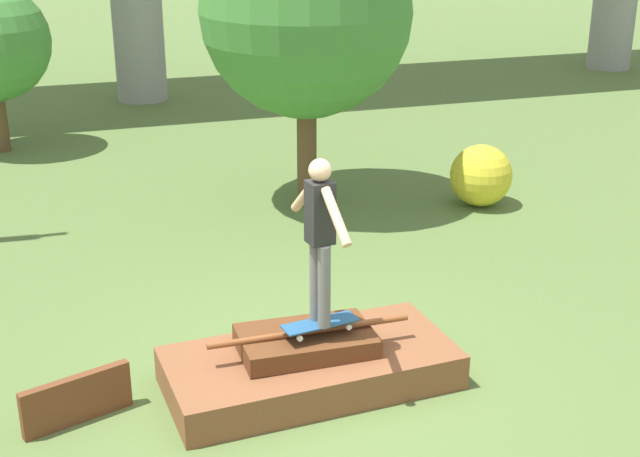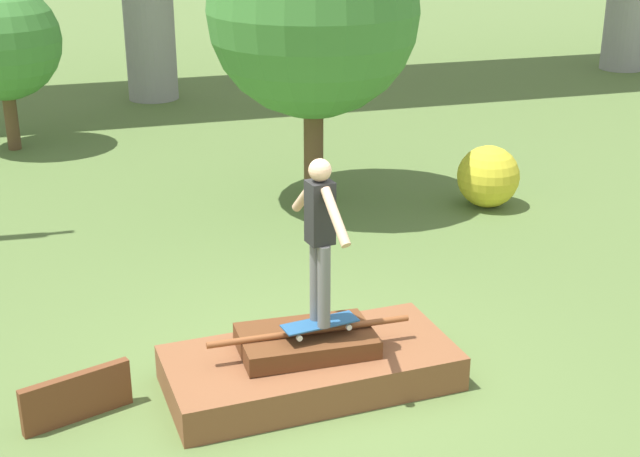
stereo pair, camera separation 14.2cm
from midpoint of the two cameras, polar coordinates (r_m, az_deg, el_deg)
The scene contains 8 objects.
ground_plane at distance 8.71m, azimuth -0.14°, elevation -9.90°, with size 80.00×80.00×0.00m, color #567038.
scrap_pile at distance 8.61m, azimuth -0.18°, elevation -8.69°, with size 2.82×1.45×0.60m.
scrap_plank_loose at distance 8.35m, azimuth -14.83°, elevation -10.38°, with size 0.98×0.42×0.45m.
skateboard at distance 8.34m, azimuth 0.49°, elevation -6.12°, with size 0.75×0.33×0.09m.
skater at distance 7.96m, azimuth 0.51°, elevation -0.17°, with size 0.25×1.11×1.59m.
tree_behind_left at distance 16.77m, azimuth -19.48°, elevation 11.21°, with size 2.06×2.06×2.98m.
tree_behind_right at distance 12.81m, azimuth -0.11°, elevation 13.73°, with size 3.01×3.01×4.36m.
bush_yellow_flowering at distance 13.44m, azimuth 11.01°, elevation 3.28°, with size 0.92×0.92×0.92m.
Camera 2 is at (-2.04, -7.18, 4.49)m, focal length 50.00 mm.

